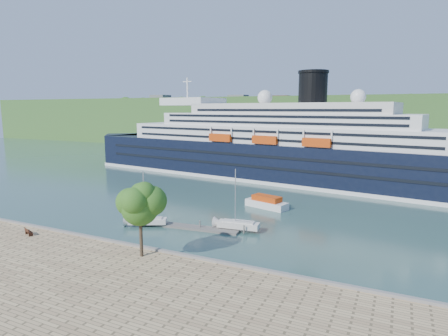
% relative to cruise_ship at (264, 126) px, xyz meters
% --- Properties ---
extents(ground, '(400.00, 400.00, 0.00)m').
position_rel_cruise_ship_xyz_m(ground, '(1.35, -58.22, -13.87)').
color(ground, '#2B4D46').
rests_on(ground, ground).
extents(far_hillside, '(400.00, 50.00, 24.00)m').
position_rel_cruise_ship_xyz_m(far_hillside, '(1.35, 86.78, -1.87)').
color(far_hillside, '#345F26').
rests_on(far_hillside, ground).
extents(quay_coping, '(220.00, 0.50, 0.30)m').
position_rel_cruise_ship_xyz_m(quay_coping, '(1.35, -58.42, -12.72)').
color(quay_coping, slate).
rests_on(quay_coping, promenade).
extents(cruise_ship, '(124.84, 34.91, 27.74)m').
position_rel_cruise_ship_xyz_m(cruise_ship, '(0.00, 0.00, 0.00)').
color(cruise_ship, black).
rests_on(cruise_ship, ground).
extents(park_bench, '(1.85, 1.23, 1.10)m').
position_rel_cruise_ship_xyz_m(park_bench, '(-13.21, -61.24, -12.32)').
color(park_bench, '#4E2816').
rests_on(park_bench, promenade).
extents(promenade_tree, '(5.99, 5.99, 9.92)m').
position_rel_cruise_ship_xyz_m(promenade_tree, '(5.80, -60.58, -7.91)').
color(promenade_tree, '#255717').
rests_on(promenade_tree, promenade).
extents(floating_pontoon, '(16.15, 3.53, 0.36)m').
position_rel_cruise_ship_xyz_m(floating_pontoon, '(4.04, -46.34, -13.69)').
color(floating_pontoon, slate).
rests_on(floating_pontoon, ground).
extents(sailboat_white_near, '(6.72, 4.55, 8.51)m').
position_rel_cruise_ship_xyz_m(sailboat_white_near, '(-2.48, -48.36, -9.61)').
color(sailboat_white_near, silver).
rests_on(sailboat_white_near, ground).
extents(sailboat_white_far, '(7.27, 2.74, 9.17)m').
position_rel_cruise_ship_xyz_m(sailboat_white_far, '(11.45, -44.21, -9.29)').
color(sailboat_white_far, silver).
rests_on(sailboat_white_far, ground).
extents(tender_launch, '(8.80, 5.08, 2.30)m').
position_rel_cruise_ship_xyz_m(tender_launch, '(10.93, -29.40, -12.72)').
color(tender_launch, '#C83D0B').
rests_on(tender_launch, ground).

